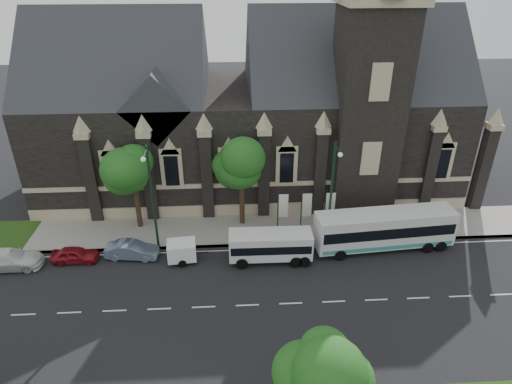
{
  "coord_description": "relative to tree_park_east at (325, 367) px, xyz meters",
  "views": [
    {
      "loc": [
        2.2,
        -23.11,
        21.11
      ],
      "look_at": [
        3.96,
        6.0,
        5.6
      ],
      "focal_mm": 31.01,
      "sensor_mm": 36.0,
      "label": 1
    }
  ],
  "objects": [
    {
      "name": "tour_coach",
      "position": [
        8.17,
        15.52,
        -2.83
      ],
      "size": [
        11.39,
        3.4,
        3.28
      ],
      "rotation": [
        0.0,
        0.0,
        0.08
      ],
      "color": "silver",
      "rests_on": "ground"
    },
    {
      "name": "box_trailer",
      "position": [
        -8.05,
        14.7,
        -3.66
      ],
      "size": [
        3.23,
        1.91,
        1.69
      ],
      "rotation": [
        0.0,
        0.0,
        0.1
      ],
      "color": "white",
      "rests_on": "ground"
    },
    {
      "name": "banner_flag_left",
      "position": [
        0.11,
        18.32,
        -2.24
      ],
      "size": [
        0.9,
        0.1,
        4.0
      ],
      "color": "black",
      "rests_on": "ground"
    },
    {
      "name": "tree_park_east",
      "position": [
        0.0,
        0.0,
        0.0
      ],
      "size": [
        3.4,
        3.4,
        6.28
      ],
      "color": "black",
      "rests_on": "ground"
    },
    {
      "name": "sidewalk",
      "position": [
        -6.18,
        18.82,
        -4.54
      ],
      "size": [
        80.0,
        5.0,
        0.15
      ],
      "primitive_type": "cube",
      "color": "gray",
      "rests_on": "ground"
    },
    {
      "name": "sedan",
      "position": [
        -12.04,
        15.38,
        -3.94
      ],
      "size": [
        4.26,
        1.91,
        1.36
      ],
      "primitive_type": "imported",
      "rotation": [
        0.0,
        0.0,
        1.45
      ],
      "color": "#7086A2",
      "rests_on": "ground"
    },
    {
      "name": "banner_flag_center",
      "position": [
        2.11,
        18.32,
        -2.24
      ],
      "size": [
        0.9,
        0.1,
        4.0
      ],
      "color": "black",
      "rests_on": "ground"
    },
    {
      "name": "tree_walk_right",
      "position": [
        -2.96,
        20.04,
        1.2
      ],
      "size": [
        4.08,
        4.08,
        7.8
      ],
      "color": "black",
      "rests_on": "ground"
    },
    {
      "name": "car_far_red",
      "position": [
        -16.39,
        15.14,
        -4.01
      ],
      "size": [
        3.61,
        1.49,
        1.22
      ],
      "primitive_type": "imported",
      "rotation": [
        0.0,
        0.0,
        1.56
      ],
      "color": "maroon",
      "rests_on": "ground"
    },
    {
      "name": "street_lamp_mid",
      "position": [
        -10.18,
        16.42,
        0.49
      ],
      "size": [
        0.36,
        1.88,
        9.0
      ],
      "color": "black",
      "rests_on": "ground"
    },
    {
      "name": "museum",
      "position": [
        -1.06,
        28.1,
        3.55
      ],
      "size": [
        40.0,
        17.7,
        29.9
      ],
      "color": "black",
      "rests_on": "ground"
    },
    {
      "name": "street_lamp_near",
      "position": [
        3.82,
        16.42,
        0.49
      ],
      "size": [
        0.36,
        1.88,
        9.0
      ],
      "color": "black",
      "rests_on": "ground"
    },
    {
      "name": "shuttle_bus",
      "position": [
        -1.13,
        14.39,
        -3.18
      ],
      "size": [
        6.42,
        2.36,
        2.47
      ],
      "rotation": [
        0.0,
        0.0,
        -0.01
      ],
      "color": "silver",
      "rests_on": "ground"
    },
    {
      "name": "banner_flag_right",
      "position": [
        4.11,
        18.32,
        -2.24
      ],
      "size": [
        0.9,
        0.1,
        4.0
      ],
      "color": "black",
      "rests_on": "ground"
    },
    {
      "name": "car_far_white",
      "position": [
        -21.22,
        14.66,
        -3.88
      ],
      "size": [
        5.14,
        2.21,
        1.47
      ],
      "primitive_type": "imported",
      "rotation": [
        0.0,
        0.0,
        1.6
      ],
      "color": "white",
      "rests_on": "ground"
    },
    {
      "name": "ground",
      "position": [
        -6.18,
        9.32,
        -4.62
      ],
      "size": [
        160.0,
        160.0,
        0.0
      ],
      "primitive_type": "plane",
      "color": "black",
      "rests_on": "ground"
    },
    {
      "name": "tree_walk_left",
      "position": [
        -11.97,
        20.03,
        1.12
      ],
      "size": [
        3.91,
        3.91,
        7.64
      ],
      "color": "black",
      "rests_on": "ground"
    }
  ]
}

